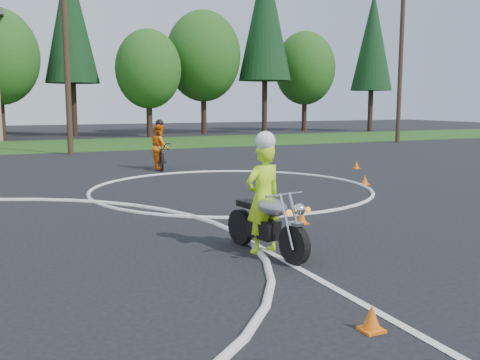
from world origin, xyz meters
name	(u,v)px	position (x,y,z in m)	size (l,w,h in m)	color
course_markings	(17,238)	(2.17, 4.35, 0.01)	(19.05, 19.05, 0.12)	silver
primary_motorcycle	(267,223)	(5.92, 1.55, 0.53)	(0.72, 2.06, 1.09)	black
rider_primary_grp	(263,195)	(5.91, 1.69, 0.98)	(0.74, 0.56, 2.02)	#BDFF1A
rider_second_grp	(160,152)	(7.39, 13.40, 0.66)	(0.98, 2.04, 1.88)	black
traffic_cones	(238,208)	(6.80, 4.76, 0.14)	(20.04, 12.42, 0.30)	orange
treeline	(178,49)	(14.78, 34.61, 6.62)	(38.20, 8.10, 14.52)	#382619
utility_poles	(66,45)	(5.00, 21.00, 5.20)	(41.60, 1.12, 10.00)	#473321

